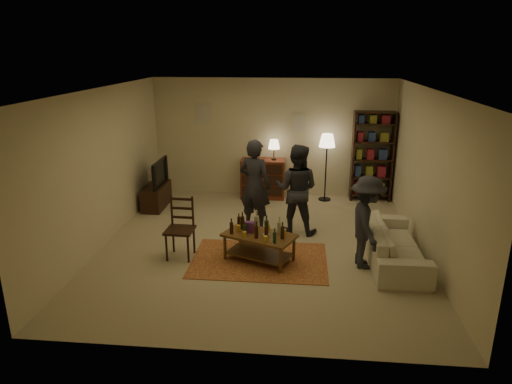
# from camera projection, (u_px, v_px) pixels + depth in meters

# --- Properties ---
(floor) EXTENTS (6.00, 6.00, 0.00)m
(floor) POSITION_uv_depth(u_px,v_px,m) (261.00, 245.00, 8.07)
(floor) COLOR #C6B793
(floor) RESTS_ON ground
(room_shell) EXTENTS (6.00, 6.00, 6.00)m
(room_shell) POSITION_uv_depth(u_px,v_px,m) (244.00, 117.00, 10.41)
(room_shell) COLOR beige
(room_shell) RESTS_ON ground
(rug) EXTENTS (2.20, 1.50, 0.01)m
(rug) POSITION_uv_depth(u_px,v_px,m) (259.00, 260.00, 7.49)
(rug) COLOR maroon
(rug) RESTS_ON ground
(coffee_table) EXTENTS (1.28, 1.01, 0.80)m
(coffee_table) POSITION_uv_depth(u_px,v_px,m) (259.00, 237.00, 7.37)
(coffee_table) COLOR brown
(coffee_table) RESTS_ON ground
(dining_chair) EXTENTS (0.46, 0.46, 1.03)m
(dining_chair) POSITION_uv_depth(u_px,v_px,m) (181.00, 225.00, 7.51)
(dining_chair) COLOR black
(dining_chair) RESTS_ON ground
(tv_stand) EXTENTS (0.40, 1.00, 1.06)m
(tv_stand) POSITION_uv_depth(u_px,v_px,m) (156.00, 190.00, 9.89)
(tv_stand) COLOR black
(tv_stand) RESTS_ON ground
(dresser) EXTENTS (1.00, 0.50, 1.36)m
(dresser) POSITION_uv_depth(u_px,v_px,m) (263.00, 178.00, 10.52)
(dresser) COLOR brown
(dresser) RESTS_ON ground
(bookshelf) EXTENTS (0.90, 0.34, 2.02)m
(bookshelf) POSITION_uv_depth(u_px,v_px,m) (372.00, 156.00, 10.18)
(bookshelf) COLOR black
(bookshelf) RESTS_ON ground
(floor_lamp) EXTENTS (0.36, 0.36, 1.52)m
(floor_lamp) POSITION_uv_depth(u_px,v_px,m) (327.00, 145.00, 10.08)
(floor_lamp) COLOR black
(floor_lamp) RESTS_ON ground
(sofa) EXTENTS (0.81, 2.08, 0.61)m
(sofa) POSITION_uv_depth(u_px,v_px,m) (394.00, 243.00, 7.39)
(sofa) COLOR beige
(sofa) RESTS_ON ground
(person_left) EXTENTS (0.75, 0.63, 1.75)m
(person_left) POSITION_uv_depth(u_px,v_px,m) (255.00, 185.00, 8.52)
(person_left) COLOR #232229
(person_left) RESTS_ON ground
(person_right) EXTENTS (0.93, 0.80, 1.68)m
(person_right) POSITION_uv_depth(u_px,v_px,m) (297.00, 189.00, 8.41)
(person_right) COLOR #282930
(person_right) RESTS_ON ground
(person_by_sofa) EXTENTS (0.63, 1.00, 1.49)m
(person_by_sofa) POSITION_uv_depth(u_px,v_px,m) (367.00, 223.00, 7.08)
(person_by_sofa) COLOR #292931
(person_by_sofa) RESTS_ON ground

